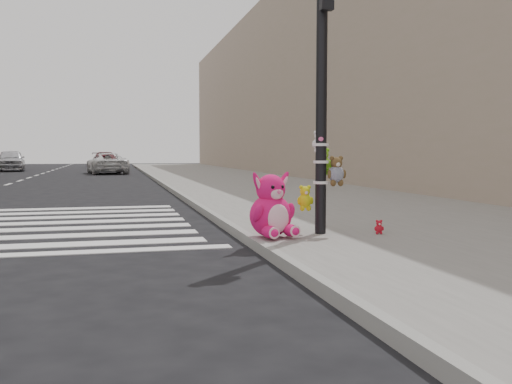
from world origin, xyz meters
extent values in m
plane|color=black|center=(0.00, 0.00, 0.00)|extent=(120.00, 120.00, 0.00)
cube|color=slate|center=(5.00, 10.00, 0.07)|extent=(7.00, 80.00, 0.14)
cube|color=gray|center=(1.55, 10.00, 0.07)|extent=(0.12, 80.00, 0.15)
cube|color=gray|center=(10.50, 20.00, 5.00)|extent=(5.00, 60.00, 10.00)
cylinder|color=black|center=(2.60, 1.80, 2.14)|extent=(0.16, 0.16, 4.00)
cylinder|color=white|center=(2.60, 1.80, 0.89)|extent=(0.22, 0.22, 0.04)
cylinder|color=white|center=(2.60, 1.80, 1.19)|extent=(0.22, 0.22, 0.04)
cylinder|color=white|center=(2.60, 1.80, 1.44)|extent=(0.22, 0.22, 0.04)
ellipsoid|color=#F0146C|center=(1.71, 1.35, 0.23)|extent=(0.27, 0.36, 0.17)
ellipsoid|color=#F0146C|center=(2.03, 1.44, 0.23)|extent=(0.27, 0.36, 0.17)
ellipsoid|color=#F0146C|center=(1.80, 1.65, 0.44)|extent=(0.72, 0.65, 0.60)
ellipsoid|color=#F9BFD1|center=(1.86, 1.45, 0.42)|extent=(0.35, 0.20, 0.39)
sphere|color=#F0146C|center=(1.80, 1.65, 0.82)|extent=(0.51, 0.51, 0.41)
ellipsoid|color=#F0146C|center=(1.61, 1.62, 0.87)|extent=(0.30, 0.16, 0.41)
ellipsoid|color=#F0146C|center=(1.98, 1.72, 0.87)|extent=(0.30, 0.16, 0.41)
imported|color=silver|center=(-0.67, 29.65, 0.63)|extent=(2.68, 4.75, 1.25)
imported|color=maroon|center=(-0.91, 44.10, 0.65)|extent=(2.37, 4.69, 1.30)
imported|color=silver|center=(-7.12, 36.02, 0.75)|extent=(2.30, 4.58, 1.50)
camera|label=1|loc=(-0.34, -6.02, 1.34)|focal=40.00mm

